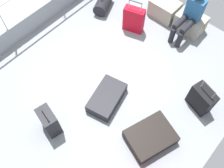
{
  "coord_description": "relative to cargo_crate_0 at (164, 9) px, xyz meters",
  "views": [
    {
      "loc": [
        1.65,
        -1.84,
        4.19
      ],
      "look_at": [
        0.14,
        -0.15,
        0.25
      ],
      "focal_mm": 39.82,
      "sensor_mm": 36.0,
      "label": 1
    }
  ],
  "objects": [
    {
      "name": "cargo_crate_1",
      "position": [
        0.67,
        0.03,
        -0.0
      ],
      "size": [
        0.65,
        0.44,
        0.39
      ],
      "color": "gray",
      "rests_on": "ground_plane"
    },
    {
      "name": "gunwale_port",
      "position": [
        -1.87,
        -2.1,
        0.02
      ],
      "size": [
        0.06,
        5.2,
        0.45
      ],
      "primitive_type": "cube",
      "color": "gray",
      "rests_on": "ground_plane"
    },
    {
      "name": "cargo_crate_0",
      "position": [
        0.0,
        0.0,
        0.0
      ],
      "size": [
        0.65,
        0.43,
        0.4
      ],
      "color": "#9E9989",
      "rests_on": "ground_plane"
    },
    {
      "name": "ground_plane",
      "position": [
        0.3,
        -2.1,
        -0.23
      ],
      "size": [
        4.4,
        5.2,
        0.06
      ],
      "primitive_type": "cube",
      "color": "gray"
    },
    {
      "name": "duffel_bag",
      "position": [
        -1.18,
        -0.74,
        -0.04
      ],
      "size": [
        0.52,
        0.67,
        0.44
      ],
      "color": "black",
      "rests_on": "ground_plane"
    },
    {
      "name": "suitcase_0",
      "position": [
        0.15,
        -3.51,
        0.08
      ],
      "size": [
        0.42,
        0.31,
        0.69
      ],
      "color": "black",
      "rests_on": "ground_plane"
    },
    {
      "name": "suitcase_2",
      "position": [
        -0.25,
        -0.79,
        0.1
      ],
      "size": [
        0.47,
        0.31,
        0.79
      ],
      "color": "#B70C1E",
      "rests_on": "ground_plane"
    },
    {
      "name": "suitcase_4",
      "position": [
        0.51,
        -2.48,
        -0.09
      ],
      "size": [
        0.63,
        0.86,
        0.22
      ],
      "color": "black",
      "rests_on": "ground_plane"
    },
    {
      "name": "passenger_seated",
      "position": [
        0.67,
        -0.15,
        0.37
      ],
      "size": [
        0.34,
        0.66,
        1.09
      ],
      "color": "#26598C",
      "rests_on": "ground_plane"
    },
    {
      "name": "suitcase_5",
      "position": [
        1.83,
        -1.44,
        0.06
      ],
      "size": [
        0.48,
        0.35,
        0.7
      ],
      "color": "black",
      "rests_on": "ground_plane"
    },
    {
      "name": "sea_wake",
      "position": [
        -3.3,
        -2.1,
        -0.54
      ],
      "size": [
        12.0,
        12.0,
        0.01
      ],
      "color": "#598C9E",
      "rests_on": "ground_plane"
    },
    {
      "name": "suitcase_1",
      "position": [
        1.56,
        -2.53,
        -0.09
      ],
      "size": [
        0.81,
        0.92,
        0.22
      ],
      "color": "black",
      "rests_on": "ground_plane"
    }
  ]
}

